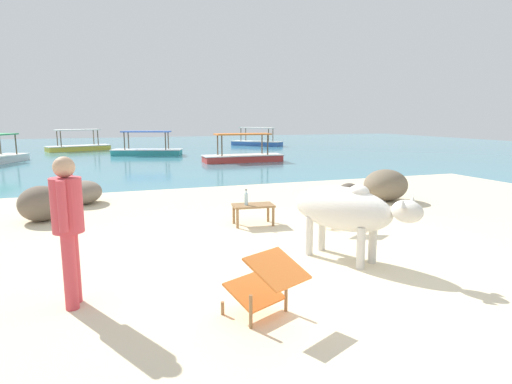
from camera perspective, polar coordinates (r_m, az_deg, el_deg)
name	(u,v)px	position (r m, az deg, el deg)	size (l,w,h in m)	color
sand_beach	(321,265)	(6.18, 8.59, -9.47)	(18.00, 14.00, 0.04)	beige
water_surface	(151,151)	(27.34, -13.75, 5.34)	(60.00, 36.00, 0.03)	teal
cow	(344,210)	(6.18, 11.62, -2.30)	(1.25, 1.93, 1.11)	beige
low_bench_table	(253,208)	(8.11, -0.37, -2.10)	(0.80, 0.52, 0.39)	olive
bottle	(246,199)	(8.03, -1.31, -0.90)	(0.07, 0.07, 0.30)	#A3C6D1
deck_chair_near	(337,208)	(7.98, 10.66, -2.06)	(0.81, 0.92, 0.68)	olive
deck_chair_far	(265,282)	(4.42, 1.26, -11.80)	(0.81, 0.92, 0.68)	olive
person_standing	(68,220)	(4.94, -23.62, -3.46)	(0.32, 0.51, 1.62)	#CC3D47
shore_rock_large	(349,190)	(11.29, 12.16, 0.29)	(0.62, 0.46, 0.34)	brown
shore_rock_medium	(41,204)	(9.41, -26.59, -1.37)	(0.87, 0.81, 0.69)	#6B5B4C
shore_rock_small	(386,185)	(10.93, 16.78, 0.89)	(1.08, 1.02, 0.76)	#756651
shore_rock_flat	(83,192)	(10.88, -21.88, -0.04)	(1.05, 0.82, 0.54)	gray
boat_red	(243,156)	(19.86, -1.77, 4.82)	(3.69, 1.20, 1.29)	#C63833
boat_teal	(147,150)	(23.94, -14.22, 5.40)	(3.85, 2.29, 1.29)	teal
boat_blue	(257,142)	(30.97, 0.11, 6.67)	(3.41, 3.42, 1.29)	#3866B7
boat_yellow	(78,146)	(28.47, -22.45, 5.63)	(3.85, 2.31, 1.29)	gold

